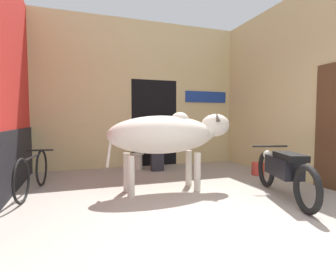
% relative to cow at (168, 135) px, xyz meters
% --- Properties ---
extents(ground_plane, '(30.00, 30.00, 0.00)m').
position_rel_cow_xyz_m(ground_plane, '(0.11, -1.75, -0.92)').
color(ground_plane, '#9E9389').
extents(wall_back_with_doorway, '(5.00, 0.93, 3.59)m').
position_rel_cow_xyz_m(wall_back_with_doorway, '(0.24, 2.60, 0.61)').
color(wall_back_with_doorway, '#D1BC84').
rests_on(wall_back_with_doorway, ground_plane).
extents(wall_right_with_door, '(0.22, 4.09, 3.59)m').
position_rel_cow_xyz_m(wall_right_with_door, '(2.70, 0.25, 0.84)').
color(wall_right_with_door, '#D1BC84').
rests_on(wall_right_with_door, ground_plane).
extents(cow, '(2.14, 0.65, 1.31)m').
position_rel_cow_xyz_m(cow, '(0.00, 0.00, 0.00)').
color(cow, beige).
rests_on(cow, ground_plane).
extents(motorcycle_near, '(0.79, 1.87, 0.74)m').
position_rel_cow_xyz_m(motorcycle_near, '(1.48, -0.95, -0.50)').
color(motorcycle_near, black).
rests_on(motorcycle_near, ground_plane).
extents(bicycle, '(0.44, 1.65, 0.66)m').
position_rel_cow_xyz_m(bicycle, '(-2.08, 0.52, -0.59)').
color(bicycle, black).
rests_on(bicycle, ground_plane).
extents(shopkeeper_seated, '(0.40, 0.34, 1.15)m').
position_rel_cow_xyz_m(shopkeeper_seated, '(0.30, 1.74, -0.32)').
color(shopkeeper_seated, '#282833').
rests_on(shopkeeper_seated, ground_plane).
extents(plastic_stool, '(0.28, 0.28, 0.39)m').
position_rel_cow_xyz_m(plastic_stool, '(-0.08, 1.93, -0.71)').
color(plastic_stool, beige).
rests_on(plastic_stool, ground_plane).
extents(bucket, '(0.26, 0.26, 0.26)m').
position_rel_cow_xyz_m(bucket, '(2.19, 0.53, -0.79)').
color(bucket, '#C63D33').
rests_on(bucket, ground_plane).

